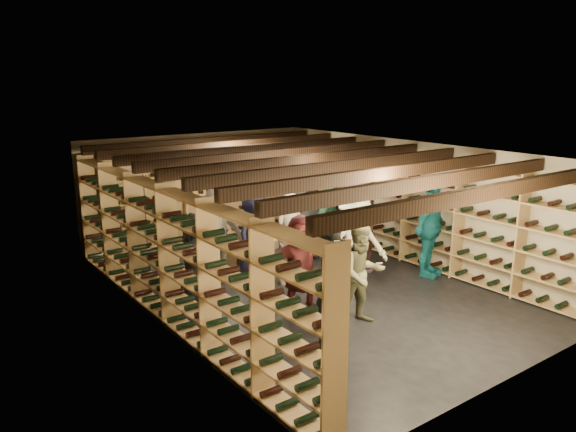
% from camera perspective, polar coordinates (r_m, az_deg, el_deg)
% --- Properties ---
extents(ground, '(8.00, 8.00, 0.00)m').
position_cam_1_polar(ground, '(10.09, 1.77, -7.09)').
color(ground, black).
rests_on(ground, ground).
extents(walls, '(5.52, 8.02, 2.40)m').
position_cam_1_polar(walls, '(9.72, 1.83, -0.47)').
color(walls, '#C1B496').
rests_on(walls, ground).
extents(ceiling, '(5.50, 8.00, 0.01)m').
position_cam_1_polar(ceiling, '(9.50, 1.88, 6.56)').
color(ceiling, beige).
rests_on(ceiling, walls).
extents(ceiling_joists, '(5.40, 7.12, 0.18)m').
position_cam_1_polar(ceiling_joists, '(9.52, 1.87, 5.73)').
color(ceiling_joists, black).
rests_on(ceiling_joists, ground).
extents(wine_rack_left, '(0.32, 7.50, 2.15)m').
position_cam_1_polar(wine_rack_left, '(8.48, -12.04, -3.80)').
color(wine_rack_left, tan).
rests_on(wine_rack_left, ground).
extents(wine_rack_right, '(0.32, 7.50, 2.15)m').
position_cam_1_polar(wine_rack_right, '(11.47, 12.00, 0.80)').
color(wine_rack_right, tan).
rests_on(wine_rack_right, ground).
extents(wine_rack_back, '(4.70, 0.30, 2.15)m').
position_cam_1_polar(wine_rack_back, '(12.91, -8.69, 2.37)').
color(wine_rack_back, tan).
rests_on(wine_rack_back, ground).
extents(crate_stack_left, '(0.52, 0.36, 0.68)m').
position_cam_1_polar(crate_stack_left, '(11.13, -7.92, -3.35)').
color(crate_stack_left, tan).
rests_on(crate_stack_left, ground).
extents(crate_stack_right, '(0.58, 0.48, 0.51)m').
position_cam_1_polar(crate_stack_right, '(10.70, -5.02, -4.45)').
color(crate_stack_right, tan).
rests_on(crate_stack_right, ground).
extents(crate_loose, '(0.53, 0.37, 0.17)m').
position_cam_1_polar(crate_loose, '(12.38, -1.13, -2.68)').
color(crate_loose, tan).
rests_on(crate_loose, ground).
extents(person_0, '(0.82, 0.60, 1.54)m').
position_cam_1_polar(person_0, '(9.10, -9.44, -4.47)').
color(person_0, black).
rests_on(person_0, ground).
extents(person_1, '(0.76, 0.61, 1.81)m').
position_cam_1_polar(person_1, '(7.67, 4.52, -6.75)').
color(person_1, black).
rests_on(person_1, ground).
extents(person_2, '(0.87, 0.74, 1.56)m').
position_cam_1_polar(person_2, '(8.41, 7.49, -5.86)').
color(person_2, brown).
rests_on(person_2, ground).
extents(person_3, '(1.28, 1.01, 1.73)m').
position_cam_1_polar(person_3, '(9.55, 6.92, -2.92)').
color(person_3, beige).
rests_on(person_3, ground).
extents(person_4, '(1.20, 0.80, 1.89)m').
position_cam_1_polar(person_4, '(10.63, 14.23, -1.07)').
color(person_4, '#166C76').
rests_on(person_4, ground).
extents(person_5, '(1.55, 0.95, 1.59)m').
position_cam_1_polar(person_5, '(8.70, 1.36, -4.97)').
color(person_5, maroon).
rests_on(person_5, ground).
extents(person_6, '(0.99, 0.85, 1.72)m').
position_cam_1_polar(person_6, '(10.29, -3.53, -1.63)').
color(person_6, '#21234A').
rests_on(person_6, ground).
extents(person_7, '(0.63, 0.42, 1.71)m').
position_cam_1_polar(person_7, '(9.97, 0.16, -2.17)').
color(person_7, gray).
rests_on(person_7, ground).
extents(person_8, '(1.05, 0.95, 1.74)m').
position_cam_1_polar(person_8, '(10.95, 8.13, -0.75)').
color(person_8, '#48261D').
rests_on(person_8, ground).
extents(person_9, '(1.24, 0.96, 1.70)m').
position_cam_1_polar(person_9, '(10.33, -7.07, -1.74)').
color(person_9, '#AEA69F').
rests_on(person_9, ground).
extents(person_10, '(1.08, 0.73, 1.70)m').
position_cam_1_polar(person_10, '(10.60, 4.19, -1.25)').
color(person_10, '#214733').
rests_on(person_10, ground).
extents(person_11, '(1.81, 0.97, 1.86)m').
position_cam_1_polar(person_11, '(10.44, 7.09, -1.09)').
color(person_11, '#895E8F').
rests_on(person_11, ground).
extents(person_12, '(0.80, 0.55, 1.55)m').
position_cam_1_polar(person_12, '(11.43, 1.83, -0.50)').
color(person_12, '#313336').
rests_on(person_12, ground).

